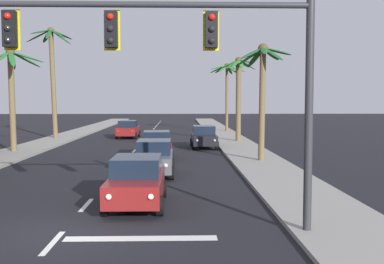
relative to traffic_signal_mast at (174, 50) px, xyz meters
The scene contains 15 objects.
ground_plane 5.82m from the traffic_signal_mast, behind, with size 220.00×220.00×0.00m, color black.
sidewalk_right 21.48m from the traffic_signal_mast, 76.96° to the left, with size 3.20×110.00×0.14m, color gray.
sidewalk_left 23.61m from the traffic_signal_mast, 118.08° to the left, with size 3.20×110.00×0.14m, color gray.
lane_markings 20.62m from the traffic_signal_mast, 97.53° to the left, with size 4.28×87.43×0.01m.
traffic_signal_mast is the anchor object (origin of this frame).
sedan_lead_at_stop_bar 5.61m from the traffic_signal_mast, 110.08° to the left, with size 1.96×4.45×1.68m.
sedan_third_in_queue 11.02m from the traffic_signal_mast, 96.12° to the left, with size 1.96×4.46×1.68m.
sedan_fifth_in_queue 17.27m from the traffic_signal_mast, 94.36° to the left, with size 2.10×4.51×1.68m.
sedan_oncoming_far 32.88m from the traffic_signal_mast, 98.36° to the left, with size 2.04×4.49×1.68m.
sedan_parked_nearest_kerb 23.23m from the traffic_signal_mast, 85.03° to the left, with size 2.00×4.47×1.68m.
palm_left_third 22.73m from the traffic_signal_mast, 119.66° to the left, with size 4.48×4.11×7.12m.
palm_left_farthest 33.10m from the traffic_signal_mast, 110.31° to the left, with size 4.22×4.59×10.24m.
palm_right_second 15.31m from the traffic_signal_mast, 71.27° to the left, with size 3.29×3.22×6.84m.
palm_right_third 27.91m from the traffic_signal_mast, 79.33° to the left, with size 2.98×3.05×7.27m.
palm_right_farthest 40.72m from the traffic_signal_mast, 82.21° to the left, with size 4.08×3.94×7.76m.
Camera 1 is at (3.21, -12.58, 3.61)m, focal length 43.60 mm.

